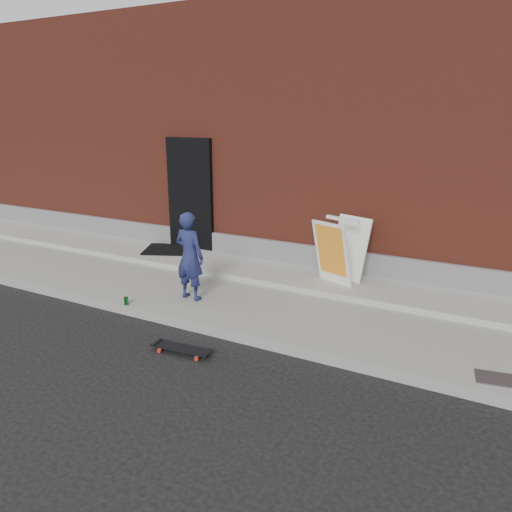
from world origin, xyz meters
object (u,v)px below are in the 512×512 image
Objects in this scene: skateboard at (181,349)px; pizza_sign at (340,250)px; soda_can at (126,301)px; child at (189,256)px.

pizza_sign is at bearing 70.51° from skateboard.
pizza_sign reaches higher than soda_can.
child is 1.79m from skateboard.
child is 1.28× the size of pizza_sign.
soda_can is at bearing -138.02° from pizza_sign.
skateboard is at bearing -23.60° from soda_can.
skateboard is at bearing -109.49° from pizza_sign.
skateboard is 0.74× the size of pizza_sign.
child reaches higher than skateboard.
skateboard is at bearing 125.12° from child.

